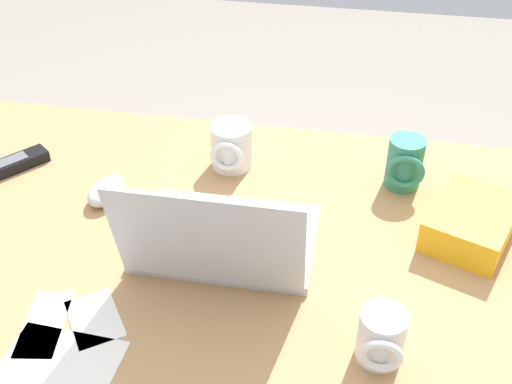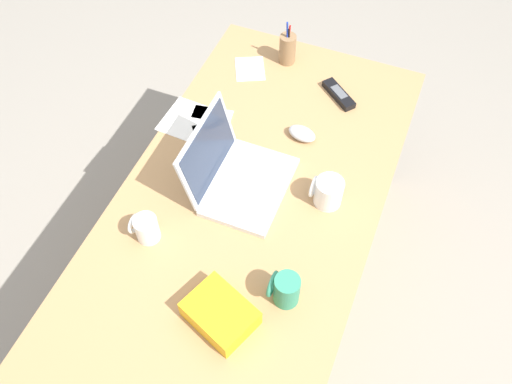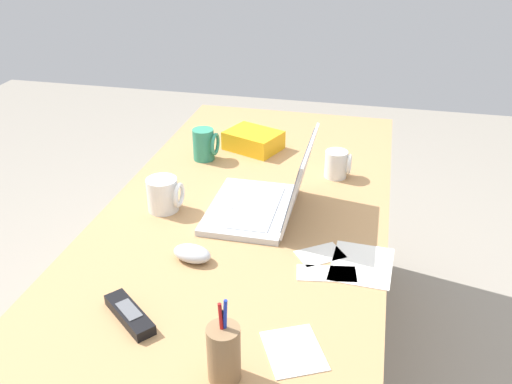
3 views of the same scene
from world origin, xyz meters
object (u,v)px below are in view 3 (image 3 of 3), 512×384
pen_holder (224,353)px  coffee_mug_spare (164,195)px  cordless_phone (130,314)px  laptop (266,199)px  computer_mouse (192,253)px  coffee_mug_white (337,164)px  snack_bag (253,140)px  coffee_mug_tall (205,144)px

pen_holder → coffee_mug_spare: bearing=-149.2°
cordless_phone → laptop: bearing=159.3°
computer_mouse → pen_holder: bearing=38.9°
coffee_mug_white → cordless_phone: size_ratio=0.59×
cordless_phone → snack_bag: size_ratio=0.81×
laptop → computer_mouse: (0.27, -0.13, -0.03)m
coffee_mug_spare → pen_holder: (0.57, 0.34, 0.01)m
computer_mouse → snack_bag: size_ratio=0.55×
computer_mouse → pen_holder: pen_holder is taller
coffee_mug_tall → laptop: bearing=41.5°
cordless_phone → pen_holder: (0.11, 0.24, 0.05)m
coffee_mug_white → snack_bag: bearing=-116.8°
coffee_mug_white → coffee_mug_spare: 0.57m
computer_mouse → coffee_mug_spare: 0.28m
laptop → computer_mouse: bearing=-25.9°
cordless_phone → computer_mouse: bearing=165.7°
laptop → coffee_mug_tall: bearing=-138.5°
laptop → coffee_mug_spare: bearing=-81.4°
pen_holder → coffee_mug_white: bearing=172.3°
cordless_phone → coffee_mug_spare: bearing=-167.9°
coffee_mug_tall → coffee_mug_spare: size_ratio=1.08×
coffee_mug_white → coffee_mug_tall: bearing=-94.5°
pen_holder → coffee_mug_tall: bearing=-160.4°
coffee_mug_white → snack_bag: (-0.16, -0.31, -0.01)m
coffee_mug_white → cordless_phone: bearing=-24.8°
computer_mouse → coffee_mug_white: bearing=162.4°
coffee_mug_tall → snack_bag: (-0.12, 0.14, -0.02)m
laptop → coffee_mug_white: bearing=148.3°
laptop → snack_bag: 0.46m
laptop → cordless_phone: size_ratio=2.16×
coffee_mug_spare → pen_holder: pen_holder is taller
coffee_mug_spare → snack_bag: 0.51m
pen_holder → cordless_phone: bearing=-114.7°
cordless_phone → pen_holder: 0.27m
cordless_phone → coffee_mug_tall: bearing=-173.7°
coffee_mug_tall → cordless_phone: size_ratio=0.73×
coffee_mug_white → cordless_phone: coffee_mug_white is taller
coffee_mug_tall → coffee_mug_spare: bearing=-1.3°
laptop → coffee_mug_tall: 0.42m
laptop → coffee_mug_white: laptop is taller
coffee_mug_white → cordless_phone: 0.87m
computer_mouse → cordless_phone: computer_mouse is taller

